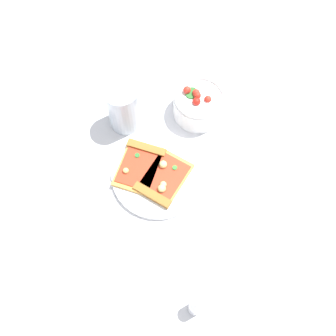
# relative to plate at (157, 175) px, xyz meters

# --- Properties ---
(ground_plane) EXTENTS (2.40, 2.40, 0.00)m
(ground_plane) POSITION_rel_plate_xyz_m (-0.00, 0.03, -0.01)
(ground_plane) COLOR silver
(ground_plane) RESTS_ON ground
(plate) EXTENTS (0.23, 0.23, 0.01)m
(plate) POSITION_rel_plate_xyz_m (0.00, 0.00, 0.00)
(plate) COLOR white
(plate) RESTS_ON ground_plane
(pizza_slice_near) EXTENTS (0.15, 0.16, 0.03)m
(pizza_slice_near) POSITION_rel_plate_xyz_m (-0.01, 0.02, 0.01)
(pizza_slice_near) COLOR gold
(pizza_slice_near) RESTS_ON plate
(pizza_slice_far) EXTENTS (0.14, 0.16, 0.02)m
(pizza_slice_far) POSITION_rel_plate_xyz_m (0.04, -0.03, 0.01)
(pizza_slice_far) COLOR gold
(pizza_slice_far) RESTS_ON plate
(salad_bowl) EXTENTS (0.13, 0.13, 0.08)m
(salad_bowl) POSITION_rel_plate_xyz_m (-0.11, -0.18, 0.03)
(salad_bowl) COLOR white
(salad_bowl) RESTS_ON ground_plane
(soda_glass) EXTENTS (0.08, 0.08, 0.14)m
(soda_glass) POSITION_rel_plate_xyz_m (0.08, -0.16, 0.06)
(soda_glass) COLOR silver
(soda_glass) RESTS_ON ground_plane
(pepper_shaker) EXTENTS (0.03, 0.03, 0.07)m
(pepper_shaker) POSITION_rel_plate_xyz_m (-0.07, 0.31, 0.03)
(pepper_shaker) COLOR silver
(pepper_shaker) RESTS_ON ground_plane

